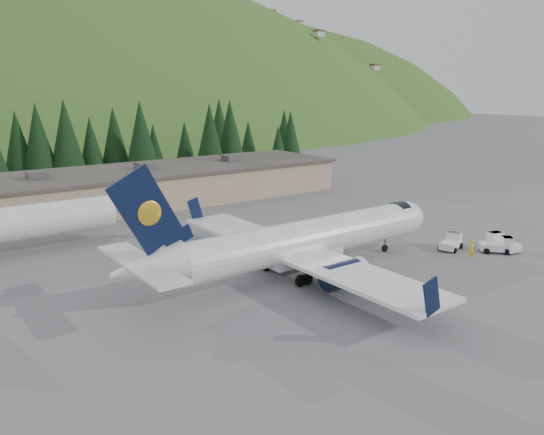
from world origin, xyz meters
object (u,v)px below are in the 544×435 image
Objects in this scene: baggage_tug_c at (501,243)px; baggage_tug_b at (499,245)px; terminal_building at (113,189)px; airliner at (302,242)px; baggage_tug_a at (451,242)px; ramp_worker at (471,249)px.

baggage_tug_b is at bearing 120.42° from baggage_tug_c.
baggage_tug_c reaches higher than baggage_tug_b.
airliner is at bearing -83.99° from terminal_building.
terminal_building is at bearing 38.18° from baggage_tug_c.
baggage_tug_b is (2.94, -3.70, 0.02)m from baggage_tug_a.
baggage_tug_c is 51.64m from terminal_building.
baggage_tug_c is at bearing 174.62° from ramp_worker.
airliner is 22.10m from baggage_tug_b.
ramp_worker is (20.64, -44.62, -1.68)m from terminal_building.
airliner is at bearing 150.80° from baggage_tug_a.
airliner is 18.02m from ramp_worker.
ramp_worker reaches higher than baggage_tug_b.
baggage_tug_c is at bearing 68.09° from baggage_tug_b.
baggage_tug_a is 4.72m from baggage_tug_b.
baggage_tug_c is at bearing -17.61° from airliner.
baggage_tug_b is at bearing -69.97° from baggage_tug_a.
ramp_worker is at bearing -22.10° from airliner.
baggage_tug_b is at bearing 169.17° from ramp_worker.
airliner is 0.48× the size of terminal_building.
airliner is at bearing 81.08° from baggage_tug_c.
ramp_worker reaches higher than baggage_tug_c.
baggage_tug_b is 51.51m from terminal_building.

